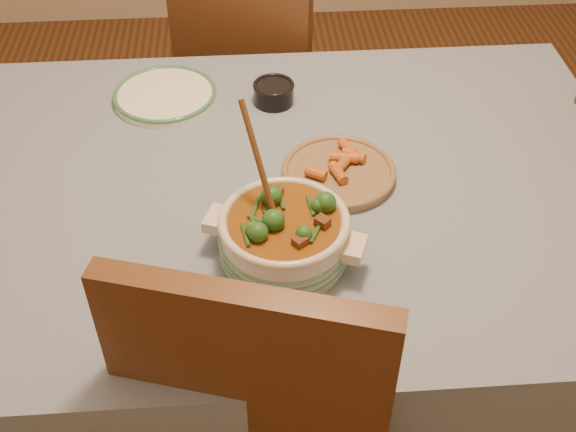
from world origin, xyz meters
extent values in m
plane|color=#462314|center=(0.00, 0.00, 0.00)|extent=(4.50, 4.50, 0.00)
cube|color=brown|center=(0.00, 0.00, 0.72)|extent=(1.60, 1.00, 0.05)
cube|color=gray|center=(0.00, 0.00, 0.75)|extent=(1.68, 1.08, 0.01)
cylinder|color=brown|center=(-0.73, 0.43, 0.35)|extent=(0.07, 0.07, 0.70)
cylinder|color=brown|center=(0.73, 0.43, 0.35)|extent=(0.07, 0.07, 0.70)
cylinder|color=beige|center=(0.05, -0.22, 0.80)|extent=(0.31, 0.31, 0.09)
torus|color=beige|center=(0.05, -0.22, 0.85)|extent=(0.25, 0.25, 0.02)
cube|color=beige|center=(0.17, -0.27, 0.82)|extent=(0.06, 0.07, 0.02)
cube|color=beige|center=(-0.08, -0.17, 0.82)|extent=(0.06, 0.07, 0.02)
cylinder|color=brown|center=(0.05, -0.22, 0.84)|extent=(0.21, 0.21, 0.02)
cylinder|color=white|center=(-0.21, 0.34, 0.76)|extent=(0.29, 0.29, 0.02)
torus|color=#397E4F|center=(-0.21, 0.34, 0.77)|extent=(0.25, 0.25, 0.01)
cylinder|color=black|center=(0.06, 0.31, 0.78)|extent=(0.13, 0.13, 0.05)
torus|color=black|center=(0.06, 0.31, 0.80)|extent=(0.10, 0.10, 0.01)
cylinder|color=black|center=(0.06, 0.31, 0.80)|extent=(0.08, 0.08, 0.01)
cylinder|color=#886B4B|center=(0.18, 0.01, 0.76)|extent=(0.30, 0.30, 0.02)
torus|color=#886B4B|center=(0.18, 0.01, 0.77)|extent=(0.25, 0.25, 0.01)
cube|color=brown|center=(0.06, 0.88, 0.46)|extent=(0.57, 0.57, 0.04)
cube|color=brown|center=(-0.02, 0.70, 0.69)|extent=(0.41, 0.21, 0.46)
cylinder|color=brown|center=(0.30, 0.97, 0.23)|extent=(0.04, 0.04, 0.46)
cylinder|color=brown|center=(-0.04, 1.12, 0.23)|extent=(0.04, 0.04, 0.46)
cylinder|color=brown|center=(0.15, 0.63, 0.23)|extent=(0.04, 0.04, 0.46)
cylinder|color=brown|center=(-0.18, 0.78, 0.23)|extent=(0.04, 0.04, 0.46)
cube|color=brown|center=(-0.03, -0.52, 0.74)|extent=(0.46, 0.18, 0.50)
cylinder|color=brown|center=(0.83, 0.23, 0.25)|extent=(0.04, 0.04, 0.49)
camera|label=1|loc=(-0.01, -1.19, 1.75)|focal=45.00mm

